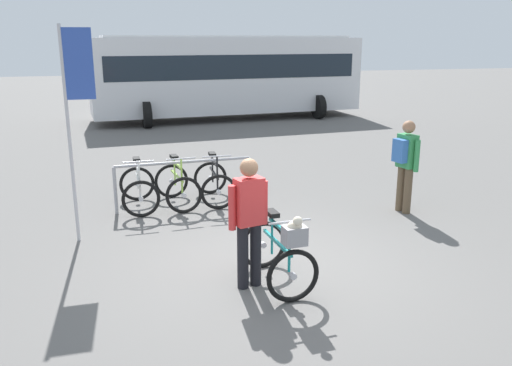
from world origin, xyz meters
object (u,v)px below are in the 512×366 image
object	(u,v)px
racked_bike_white	(139,189)
banner_flag	(75,94)
person_with_featured_bike	(249,217)
racked_bike_lime	(177,186)
racked_bike_black	(214,183)
featured_bicycle	(281,251)
bus_distant	(227,72)
pedestrian_with_backpack	(405,161)

from	to	relation	value
racked_bike_white	banner_flag	xyz separation A→B (m)	(-0.87, -1.37, 1.86)
person_with_featured_bike	banner_flag	bearing A→B (deg)	132.62
racked_bike_lime	person_with_featured_bike	size ratio (longest dim) A/B	0.71
racked_bike_lime	person_with_featured_bike	world-z (taller)	person_with_featured_bike
racked_bike_lime	racked_bike_black	distance (m)	0.70
person_with_featured_bike	racked_bike_black	bearing A→B (deg)	85.94
racked_bike_black	featured_bicycle	bearing A→B (deg)	-88.41
racked_bike_black	person_with_featured_bike	size ratio (longest dim) A/B	0.70
racked_bike_white	person_with_featured_bike	xyz separation A→B (m)	(1.14, -3.55, 0.54)
racked_bike_white	bus_distant	bearing A→B (deg)	69.49
pedestrian_with_backpack	racked_bike_lime	bearing A→B (deg)	159.00
bus_distant	banner_flag	xyz separation A→B (m)	(-4.80, -11.88, 0.49)
banner_flag	featured_bicycle	bearing A→B (deg)	-44.57
racked_bike_black	racked_bike_white	bearing A→B (deg)	-177.34
featured_bicycle	person_with_featured_bike	world-z (taller)	person_with_featured_bike
featured_bicycle	banner_flag	size ratio (longest dim) A/B	0.38
racked_bike_black	featured_bicycle	size ratio (longest dim) A/B	0.93
pedestrian_with_backpack	banner_flag	xyz separation A→B (m)	(-5.38, 0.06, 1.29)
banner_flag	racked_bike_lime	bearing A→B (deg)	41.80
racked_bike_lime	person_with_featured_bike	distance (m)	3.65
racked_bike_lime	banner_flag	xyz separation A→B (m)	(-1.57, -1.40, 1.86)
racked_bike_black	banner_flag	world-z (taller)	banner_flag
racked_bike_black	banner_flag	distance (m)	3.26
racked_bike_lime	featured_bicycle	xyz separation A→B (m)	(0.80, -3.73, 0.12)
racked_bike_black	person_with_featured_bike	world-z (taller)	person_with_featured_bike
racked_bike_white	racked_bike_lime	bearing A→B (deg)	2.66
racked_bike_lime	racked_bike_black	size ratio (longest dim) A/B	1.02
racked_bike_lime	bus_distant	bearing A→B (deg)	72.86
racked_bike_lime	featured_bicycle	world-z (taller)	featured_bicycle
racked_bike_lime	featured_bicycle	size ratio (longest dim) A/B	0.95
bus_distant	banner_flag	world-z (taller)	banner_flag
racked_bike_white	featured_bicycle	bearing A→B (deg)	-67.90
racked_bike_lime	pedestrian_with_backpack	size ratio (longest dim) A/B	0.71
featured_bicycle	person_with_featured_bike	bearing A→B (deg)	157.24
racked_bike_black	person_with_featured_bike	xyz separation A→B (m)	(-0.26, -3.62, 0.54)
bus_distant	pedestrian_with_backpack	bearing A→B (deg)	-87.23
racked_bike_white	racked_bike_black	xyz separation A→B (m)	(1.40, 0.07, 0.00)
racked_bike_lime	featured_bicycle	distance (m)	3.82
racked_bike_black	featured_bicycle	world-z (taller)	featured_bicycle
person_with_featured_bike	racked_bike_lime	bearing A→B (deg)	97.04
racked_bike_black	banner_flag	size ratio (longest dim) A/B	0.36
racked_bike_lime	banner_flag	world-z (taller)	banner_flag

